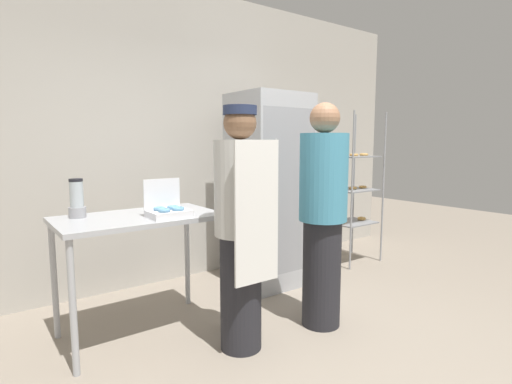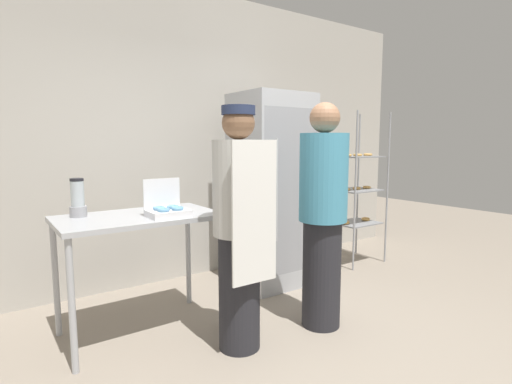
# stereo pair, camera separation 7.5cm
# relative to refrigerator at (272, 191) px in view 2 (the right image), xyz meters

# --- Properties ---
(ground_plane) EXTENTS (14.00, 14.00, 0.00)m
(ground_plane) POSITION_rel_refrigerator_xyz_m (-0.62, -1.46, -0.97)
(ground_plane) COLOR gray
(back_wall) EXTENTS (6.40, 0.12, 3.04)m
(back_wall) POSITION_rel_refrigerator_xyz_m (-0.62, 0.76, 0.55)
(back_wall) COLOR #B7B2A8
(back_wall) RESTS_ON ground_plane
(refrigerator) EXTENTS (0.70, 0.67, 1.94)m
(refrigerator) POSITION_rel_refrigerator_xyz_m (0.00, 0.00, 0.00)
(refrigerator) COLOR #ADAFB5
(refrigerator) RESTS_ON ground_plane
(baking_rack) EXTENTS (0.60, 0.48, 1.81)m
(baking_rack) POSITION_rel_refrigerator_xyz_m (1.30, 0.01, -0.07)
(baking_rack) COLOR #93969B
(baking_rack) RESTS_ON ground_plane
(prep_counter) EXTENTS (1.16, 0.69, 0.92)m
(prep_counter) POSITION_rel_refrigerator_xyz_m (-1.48, -0.30, -0.16)
(prep_counter) COLOR #ADAFB5
(prep_counter) RESTS_ON ground_plane
(donut_box) EXTENTS (0.29, 0.23, 0.27)m
(donut_box) POSITION_rel_refrigerator_xyz_m (-1.32, -0.47, -0.01)
(donut_box) COLOR white
(donut_box) RESTS_ON prep_counter
(blender_pitcher) EXTENTS (0.12, 0.12, 0.28)m
(blender_pitcher) POSITION_rel_refrigerator_xyz_m (-1.86, -0.11, 0.07)
(blender_pitcher) COLOR #99999E
(blender_pitcher) RESTS_ON prep_counter
(person_baker) EXTENTS (0.36, 0.38, 1.70)m
(person_baker) POSITION_rel_refrigerator_xyz_m (-0.99, -0.93, -0.08)
(person_baker) COLOR #232328
(person_baker) RESTS_ON ground_plane
(person_customer) EXTENTS (0.37, 0.37, 1.76)m
(person_customer) POSITION_rel_refrigerator_xyz_m (-0.26, -1.01, -0.07)
(person_customer) COLOR #232328
(person_customer) RESTS_ON ground_plane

